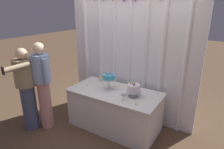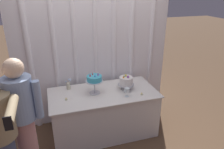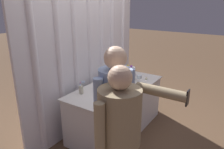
# 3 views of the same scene
# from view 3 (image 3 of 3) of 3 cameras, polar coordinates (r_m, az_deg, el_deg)

# --- Properties ---
(ground_plane) EXTENTS (24.00, 24.00, 0.00)m
(ground_plane) POSITION_cam_3_polar(r_m,az_deg,el_deg) (3.71, 2.50, -14.15)
(ground_plane) COLOR brown
(draped_curtain) EXTENTS (2.66, 0.15, 2.79)m
(draped_curtain) POSITION_cam_3_polar(r_m,az_deg,el_deg) (3.52, -6.27, 9.69)
(draped_curtain) COLOR white
(draped_curtain) RESTS_ON ground_plane
(cake_table) EXTENTS (1.68, 0.84, 0.74)m
(cake_table) POSITION_cam_3_polar(r_m,az_deg,el_deg) (3.56, 1.19, -8.65)
(cake_table) COLOR white
(cake_table) RESTS_ON ground_plane
(cake_display_nearleft) EXTENTS (0.27, 0.27, 0.33)m
(cake_display_nearleft) POSITION_cam_3_polar(r_m,az_deg,el_deg) (3.24, -0.30, 0.03)
(cake_display_nearleft) COLOR silver
(cake_display_nearleft) RESTS_ON cake_table
(cake_display_nearright) EXTENTS (0.26, 0.26, 0.26)m
(cake_display_nearright) POSITION_cam_3_polar(r_m,az_deg,el_deg) (3.67, 4.36, 0.77)
(cake_display_nearright) COLOR #B2B2B7
(cake_display_nearright) RESTS_ON cake_table
(wine_glass) EXTENTS (0.08, 0.08, 0.14)m
(wine_glass) POSITION_cam_3_polar(r_m,az_deg,el_deg) (3.52, 7.03, -0.71)
(wine_glass) COLOR silver
(wine_glass) RESTS_ON cake_table
(flower_vase) EXTENTS (0.10, 0.08, 0.19)m
(flower_vase) POSITION_cam_3_polar(r_m,az_deg,el_deg) (3.16, -7.90, -3.45)
(flower_vase) COLOR beige
(flower_vase) RESTS_ON cake_table
(tealight_far_left) EXTENTS (0.04, 0.04, 0.04)m
(tealight_far_left) POSITION_cam_3_polar(r_m,az_deg,el_deg) (2.93, -3.71, -6.67)
(tealight_far_left) COLOR beige
(tealight_far_left) RESTS_ON cake_table
(tealight_near_left) EXTENTS (0.04, 0.04, 0.04)m
(tealight_near_left) POSITION_cam_3_polar(r_m,az_deg,el_deg) (3.75, 8.84, -1.09)
(tealight_near_left) COLOR beige
(tealight_near_left) RESTS_ON cake_table
(guest_man_pink_jacket) EXTENTS (0.46, 0.38, 1.63)m
(guest_man_pink_jacket) POSITION_cam_3_polar(r_m,az_deg,el_deg) (2.18, 0.80, -11.85)
(guest_man_pink_jacket) COLOR #D6938E
(guest_man_pink_jacket) RESTS_ON ground_plane
(guest_man_dark_suit) EXTENTS (0.52, 0.68, 1.54)m
(guest_man_dark_suit) POSITION_cam_3_polar(r_m,az_deg,el_deg) (1.97, 2.00, -17.68)
(guest_man_dark_suit) COLOR #4C5675
(guest_man_dark_suit) RESTS_ON ground_plane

